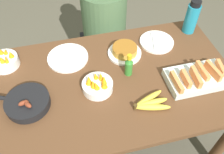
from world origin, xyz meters
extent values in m
plane|color=#565142|center=(0.00, 0.00, 0.00)|extent=(14.00, 14.00, 0.00)
cube|color=brown|center=(0.00, 0.00, 0.71)|extent=(1.46, 0.86, 0.03)
cylinder|color=brown|center=(-0.67, 0.37, 0.34)|extent=(0.07, 0.07, 0.69)
cylinder|color=brown|center=(0.67, 0.37, 0.34)|extent=(0.07, 0.07, 0.69)
ellipsoid|color=gold|center=(0.16, -0.24, 0.74)|extent=(0.20, 0.08, 0.04)
ellipsoid|color=gold|center=(0.16, -0.22, 0.74)|extent=(0.19, 0.04, 0.04)
ellipsoid|color=gold|center=(0.15, -0.19, 0.74)|extent=(0.19, 0.10, 0.03)
cylinder|color=#4C3819|center=(0.07, -0.22, 0.74)|extent=(0.02, 0.02, 0.04)
cube|color=silver|center=(0.47, -0.12, 0.75)|extent=(0.34, 0.20, 0.05)
cube|color=#ED8E4C|center=(0.32, -0.15, 0.79)|extent=(0.02, 0.14, 0.04)
cube|color=#ED8E4C|center=(0.38, -0.14, 0.79)|extent=(0.03, 0.11, 0.05)
cube|color=#ED8E4C|center=(0.44, -0.15, 0.80)|extent=(0.03, 0.13, 0.05)
cube|color=#ED8E4C|center=(0.50, -0.11, 0.79)|extent=(0.02, 0.14, 0.04)
cube|color=#ED8E4C|center=(0.55, -0.13, 0.80)|extent=(0.04, 0.14, 0.05)
cube|color=#ED8E4C|center=(0.61, -0.11, 0.79)|extent=(0.04, 0.11, 0.04)
cylinder|color=black|center=(-0.47, -0.06, 0.73)|extent=(0.23, 0.23, 0.01)
cylinder|color=black|center=(-0.47, -0.06, 0.76)|extent=(0.23, 0.23, 0.04)
ellipsoid|color=brown|center=(-0.49, -0.09, 0.79)|extent=(0.05, 0.04, 0.03)
ellipsoid|color=brown|center=(-0.47, -0.09, 0.79)|extent=(0.04, 0.04, 0.03)
ellipsoid|color=brown|center=(-0.46, -0.11, 0.79)|extent=(0.05, 0.05, 0.03)
cylinder|color=white|center=(0.13, 0.19, 0.73)|extent=(0.21, 0.21, 0.02)
cylinder|color=gold|center=(0.13, 0.19, 0.76)|extent=(0.16, 0.16, 0.04)
cylinder|color=#9B601E|center=(0.13, 0.19, 0.78)|extent=(0.15, 0.15, 0.00)
cylinder|color=white|center=(-0.23, 0.24, 0.73)|extent=(0.26, 0.26, 0.02)
cylinder|color=silver|center=(-0.20, 0.22, 0.74)|extent=(0.11, 0.01, 0.01)
cube|color=silver|center=(-0.28, 0.22, 0.74)|extent=(0.04, 0.02, 0.00)
cylinder|color=white|center=(0.37, 0.25, 0.73)|extent=(0.23, 0.23, 0.02)
cylinder|color=silver|center=(0.34, 0.23, 0.74)|extent=(0.04, 0.13, 0.01)
cube|color=silver|center=(0.36, 0.31, 0.74)|extent=(0.03, 0.05, 0.00)
cylinder|color=white|center=(-0.09, -0.04, 0.75)|extent=(0.17, 0.17, 0.05)
cone|color=orange|center=(-0.06, -0.05, 0.80)|extent=(0.04, 0.05, 0.06)
cone|color=orange|center=(-0.07, -0.02, 0.80)|extent=(0.05, 0.05, 0.06)
cone|color=orange|center=(-0.10, -0.01, 0.80)|extent=(0.04, 0.03, 0.05)
cone|color=orange|center=(-0.14, -0.03, 0.80)|extent=(0.05, 0.06, 0.06)
cone|color=orange|center=(-0.12, -0.06, 0.80)|extent=(0.05, 0.06, 0.06)
cone|color=orange|center=(-0.11, -0.08, 0.80)|extent=(0.05, 0.05, 0.06)
cone|color=orange|center=(-0.07, -0.08, 0.80)|extent=(0.06, 0.06, 0.06)
cylinder|color=white|center=(-0.60, 0.28, 0.75)|extent=(0.17, 0.17, 0.06)
cone|color=orange|center=(-0.55, 0.28, 0.80)|extent=(0.04, 0.04, 0.05)
cone|color=orange|center=(-0.58, 0.31, 0.80)|extent=(0.04, 0.04, 0.06)
cone|color=orange|center=(-0.62, 0.32, 0.81)|extent=(0.05, 0.04, 0.06)
cone|color=orange|center=(-0.60, 0.24, 0.80)|extent=(0.04, 0.04, 0.06)
cone|color=orange|center=(-0.57, 0.23, 0.81)|extent=(0.04, 0.04, 0.06)
cylinder|color=teal|center=(0.63, 0.31, 0.82)|extent=(0.09, 0.09, 0.20)
cylinder|color=black|center=(0.63, 0.31, 0.94)|extent=(0.07, 0.07, 0.04)
cylinder|color=#337F2D|center=(0.11, 0.03, 0.77)|extent=(0.05, 0.05, 0.09)
cone|color=#337F2D|center=(0.11, 0.03, 0.83)|extent=(0.05, 0.05, 0.03)
cylinder|color=gold|center=(0.11, 0.03, 0.86)|extent=(0.03, 0.03, 0.03)
cube|color=black|center=(0.10, 0.67, 0.21)|extent=(0.38, 0.38, 0.42)
cylinder|color=#476642|center=(0.10, 0.67, 0.67)|extent=(0.35, 0.35, 0.49)
camera|label=1|loc=(-0.21, -0.85, 1.79)|focal=38.00mm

